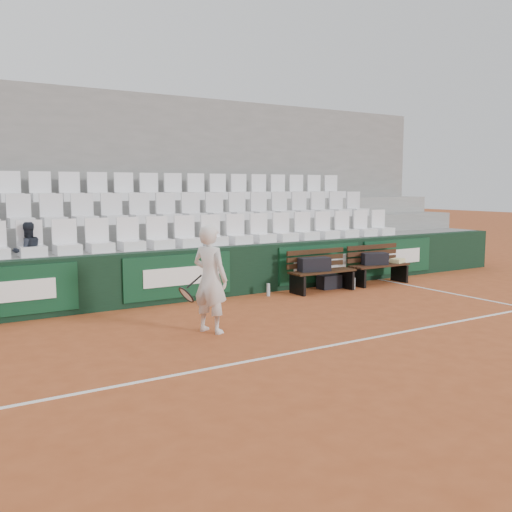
# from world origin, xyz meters

# --- Properties ---
(ground) EXTENTS (80.00, 80.00, 0.00)m
(ground) POSITION_xyz_m (0.00, 0.00, 0.00)
(ground) COLOR #AB4E26
(ground) RESTS_ON ground
(court_baseline) EXTENTS (18.00, 0.06, 0.01)m
(court_baseline) POSITION_xyz_m (0.00, 0.00, 0.00)
(court_baseline) COLOR white
(court_baseline) RESTS_ON ground
(back_barrier) EXTENTS (18.00, 0.34, 1.00)m
(back_barrier) POSITION_xyz_m (0.07, 3.99, 0.50)
(back_barrier) COLOR black
(back_barrier) RESTS_ON ground
(grandstand_tier_front) EXTENTS (18.00, 0.95, 1.00)m
(grandstand_tier_front) POSITION_xyz_m (0.00, 4.62, 0.50)
(grandstand_tier_front) COLOR gray
(grandstand_tier_front) RESTS_ON ground
(grandstand_tier_mid) EXTENTS (18.00, 0.95, 1.45)m
(grandstand_tier_mid) POSITION_xyz_m (0.00, 5.58, 0.72)
(grandstand_tier_mid) COLOR gray
(grandstand_tier_mid) RESTS_ON ground
(grandstand_tier_back) EXTENTS (18.00, 0.95, 1.90)m
(grandstand_tier_back) POSITION_xyz_m (0.00, 6.53, 0.95)
(grandstand_tier_back) COLOR gray
(grandstand_tier_back) RESTS_ON ground
(grandstand_rear_wall) EXTENTS (18.00, 0.30, 4.40)m
(grandstand_rear_wall) POSITION_xyz_m (0.00, 7.15, 2.20)
(grandstand_rear_wall) COLOR gray
(grandstand_rear_wall) RESTS_ON ground
(seat_row_front) EXTENTS (11.90, 0.44, 0.63)m
(seat_row_front) POSITION_xyz_m (0.00, 4.45, 1.31)
(seat_row_front) COLOR white
(seat_row_front) RESTS_ON grandstand_tier_front
(seat_row_mid) EXTENTS (11.90, 0.44, 0.63)m
(seat_row_mid) POSITION_xyz_m (0.00, 5.40, 1.77)
(seat_row_mid) COLOR silver
(seat_row_mid) RESTS_ON grandstand_tier_mid
(seat_row_back) EXTENTS (11.90, 0.44, 0.63)m
(seat_row_back) POSITION_xyz_m (0.00, 6.35, 2.21)
(seat_row_back) COLOR white
(seat_row_back) RESTS_ON grandstand_tier_back
(bench_left) EXTENTS (1.50, 0.56, 0.45)m
(bench_left) POSITION_xyz_m (2.87, 3.32, 0.23)
(bench_left) COLOR #341E0F
(bench_left) RESTS_ON ground
(bench_right) EXTENTS (1.50, 0.56, 0.45)m
(bench_right) POSITION_xyz_m (4.56, 3.38, 0.23)
(bench_right) COLOR #361C10
(bench_right) RESTS_ON ground
(sports_bag_left) EXTENTS (0.70, 0.40, 0.28)m
(sports_bag_left) POSITION_xyz_m (2.67, 3.35, 0.59)
(sports_bag_left) COLOR black
(sports_bag_left) RESTS_ON bench_left
(sports_bag_right) EXTENTS (0.63, 0.44, 0.27)m
(sports_bag_right) POSITION_xyz_m (4.45, 3.42, 0.58)
(sports_bag_right) COLOR black
(sports_bag_right) RESTS_ON bench_right
(towel) EXTENTS (0.40, 0.35, 0.09)m
(towel) POSITION_xyz_m (5.14, 3.39, 0.50)
(towel) COLOR beige
(towel) RESTS_ON bench_right
(sports_bag_ground) EXTENTS (0.50, 0.31, 0.30)m
(sports_bag_ground) POSITION_xyz_m (3.22, 3.52, 0.15)
(sports_bag_ground) COLOR black
(sports_bag_ground) RESTS_ON ground
(water_bottle_near) EXTENTS (0.07, 0.07, 0.26)m
(water_bottle_near) POSITION_xyz_m (1.63, 3.51, 0.13)
(water_bottle_near) COLOR #ADBCC4
(water_bottle_near) RESTS_ON ground
(water_bottle_far) EXTENTS (0.07, 0.07, 0.25)m
(water_bottle_far) POSITION_xyz_m (3.63, 3.19, 0.13)
(water_bottle_far) COLOR silver
(water_bottle_far) RESTS_ON ground
(tennis_player) EXTENTS (0.80, 0.71, 1.65)m
(tennis_player) POSITION_xyz_m (-0.71, 1.57, 0.82)
(tennis_player) COLOR silver
(tennis_player) RESTS_ON ground
(spectator_c) EXTENTS (0.57, 0.47, 1.05)m
(spectator_c) POSITION_xyz_m (-2.76, 4.50, 1.52)
(spectator_c) COLOR black
(spectator_c) RESTS_ON grandstand_tier_front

